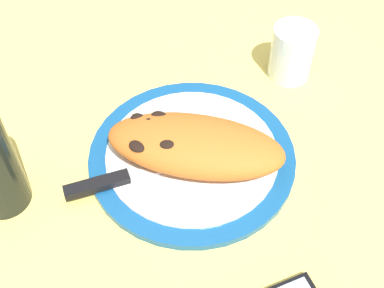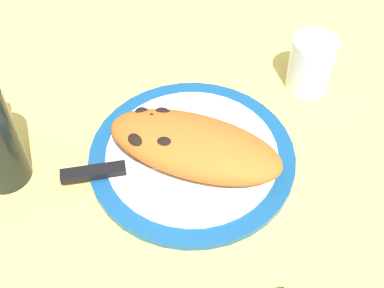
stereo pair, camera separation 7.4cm
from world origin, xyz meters
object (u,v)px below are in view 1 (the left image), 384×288
(plate, at_px, (192,156))
(knife, at_px, (120,179))
(fork, at_px, (192,119))
(calzone, at_px, (195,145))
(water_glass, at_px, (291,55))

(plate, bearing_deg, knife, 43.79)
(knife, bearing_deg, fork, -113.61)
(calzone, height_order, fork, calzone)
(plate, bearing_deg, calzone, 129.03)
(plate, height_order, calzone, calzone)
(calzone, distance_m, fork, 0.08)
(calzone, relative_size, water_glass, 2.86)
(calzone, distance_m, water_glass, 0.26)
(fork, bearing_deg, water_glass, -126.72)
(fork, relative_size, water_glass, 1.78)
(fork, relative_size, knife, 0.85)
(fork, bearing_deg, knife, 66.39)
(plate, distance_m, calzone, 0.04)
(calzone, xyz_separation_m, knife, (0.09, 0.07, -0.02))
(knife, bearing_deg, plate, -136.21)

